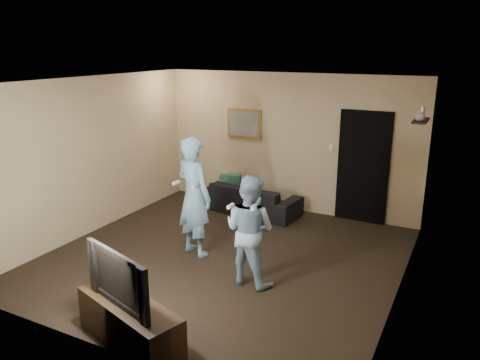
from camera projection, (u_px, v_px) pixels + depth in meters
The scene contains 19 objects.
ground at pixel (224, 257), 7.04m from camera, with size 5.00×5.00×0.00m, color black.
ceiling at pixel (222, 82), 6.32m from camera, with size 5.00×5.00×0.04m, color silver.
wall_back at pixel (287, 143), 8.82m from camera, with size 5.00×0.04×2.60m, color tan.
wall_front at pixel (98, 235), 4.55m from camera, with size 5.00×0.04×2.60m, color tan.
wall_left at pixel (92, 156), 7.78m from camera, with size 0.04×5.00×2.60m, color tan.
wall_right at pixel (405, 199), 5.59m from camera, with size 0.04×5.00×2.60m, color tan.
sofa at pixel (251, 198), 8.88m from camera, with size 1.88×0.74×0.55m, color black.
throw_pillow at pixel (230, 185), 9.02m from camera, with size 0.40×0.13×0.40m, color #174639.
painting_frame at pixel (244, 124), 9.11m from camera, with size 0.72×0.05×0.57m, color olive.
painting_canvas at pixel (244, 124), 9.09m from camera, with size 0.62×0.01×0.47m, color slate.
doorway at pixel (363, 167), 8.24m from camera, with size 0.90×0.06×2.00m, color black.
light_switch at pixel (331, 147), 8.43m from camera, with size 0.08×0.02×0.12m, color silver.
wall_shelf at pixel (421, 121), 6.98m from camera, with size 0.20×0.60×0.03m, color black.
shelf_vase at pixel (420, 115), 6.83m from camera, with size 0.15×0.15×0.16m, color silver.
shelf_figurine at pixel (423, 112), 7.06m from camera, with size 0.06×0.06×0.18m, color white.
tv_console at pixel (130, 323), 4.93m from camera, with size 1.37×0.44×0.49m, color black.
television at pixel (126, 276), 4.78m from camera, with size 1.05×0.14×0.60m, color black.
wii_player_left at pixel (194, 197), 6.95m from camera, with size 0.77×0.63×1.81m.
wii_player_right at pixel (250, 230), 6.12m from camera, with size 0.79×0.65×1.48m.
Camera 1 is at (3.16, -5.62, 3.07)m, focal length 35.00 mm.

